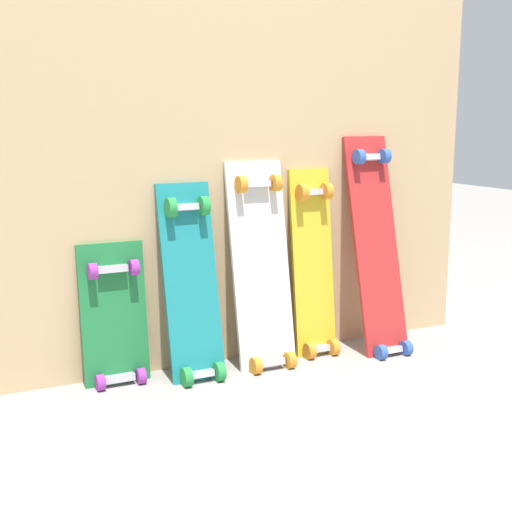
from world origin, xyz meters
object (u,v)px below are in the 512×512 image
Objects in this scene: skateboard_yellow at (314,271)px; skateboard_red at (377,254)px; skateboard_teal at (192,290)px; skateboard_green at (115,323)px; skateboard_white at (262,273)px.

skateboard_yellow is 0.86× the size of skateboard_red.
skateboard_teal is 0.96× the size of skateboard_yellow.
skateboard_yellow reaches higher than skateboard_green.
skateboard_red is (0.26, -0.07, 0.06)m from skateboard_yellow.
skateboard_white is (0.28, 0.01, 0.03)m from skateboard_teal.
skateboard_white reaches higher than skateboard_yellow.
skateboard_green is 0.57m from skateboard_white.
skateboard_white is at bearing -4.95° from skateboard_green.
skateboard_yellow is (0.53, 0.04, 0.02)m from skateboard_teal.
skateboard_white reaches higher than skateboard_teal.
skateboard_yellow is at bearing 165.49° from skateboard_red.
skateboard_white is at bearing 1.23° from skateboard_teal.
skateboard_teal is 0.28m from skateboard_white.
skateboard_teal reaches higher than skateboard_green.
skateboard_red is (0.78, -0.03, 0.08)m from skateboard_teal.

